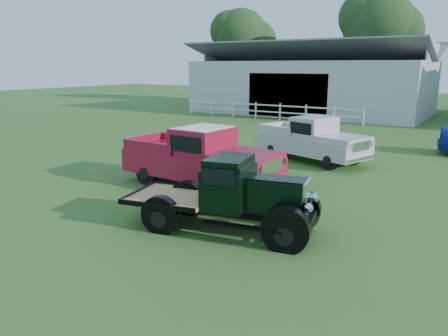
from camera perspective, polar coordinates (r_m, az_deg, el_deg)
The scene contains 8 objects.
ground at distance 11.84m, azimuth -3.97°, elevation -5.96°, with size 120.00×120.00×0.00m, color #3A6922.
shed_left at distance 37.55m, azimuth 11.45°, elevation 11.38°, with size 18.80×10.20×5.60m, color #ABABAB, non-canonical shape.
fence_rail at distance 32.63m, azimuth 5.73°, elevation 7.44°, with size 14.20×0.16×1.20m, color white, non-canonical shape.
tree_a at distance 48.69m, azimuth 2.22°, elevation 14.89°, with size 6.30×6.30×10.50m, color #1B411A, non-canonical shape.
tree_b at distance 44.30m, azimuth 19.31°, elevation 14.99°, with size 6.90×6.90×11.50m, color #1B411A, non-canonical shape.
vintage_flatbed at distance 10.41m, azimuth 0.20°, elevation -3.39°, with size 4.59×1.82×1.82m, color black, non-canonical shape.
red_pickup at distance 14.19m, azimuth -3.05°, elevation 1.48°, with size 5.46×2.10×1.99m, color #A61634, non-canonical shape.
white_pickup at distance 18.44m, azimuth 11.35°, elevation 3.69°, with size 4.90×1.90×1.80m, color #BAB9B7, non-canonical shape.
Camera 1 is at (6.70, -8.95, 3.90)m, focal length 35.00 mm.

